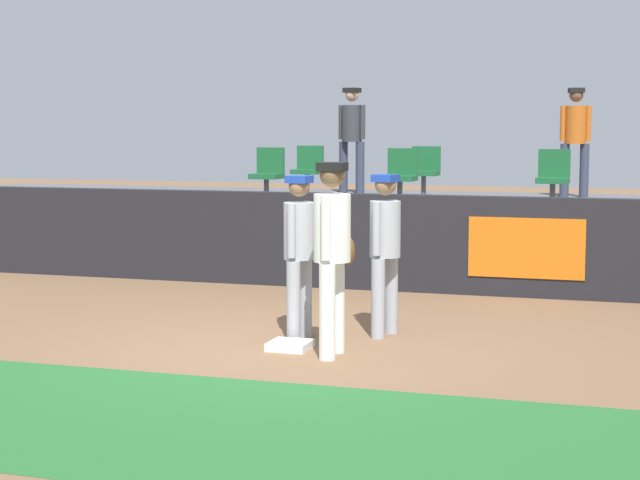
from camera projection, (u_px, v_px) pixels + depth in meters
ground_plane at (278, 350)px, 10.35m from camera, size 60.00×60.00×0.00m
grass_foreground_strip at (160, 420)px, 7.86m from camera, size 18.00×2.80×0.01m
first_base at (290, 345)px, 10.41m from camera, size 0.40×0.40×0.08m
player_fielder_home at (333, 245)px, 10.00m from camera, size 0.36×0.58×1.88m
player_runner_visitor at (385, 243)px, 10.99m from camera, size 0.39×0.47×1.72m
player_coach_visitor at (299, 245)px, 10.82m from camera, size 0.35×0.48×1.72m
field_wall at (381, 242)px, 14.19m from camera, size 18.00×0.26×1.31m
bleacher_platform at (420, 233)px, 16.64m from camera, size 18.00×4.80×1.07m
seat_back_center at (425, 169)px, 17.19m from camera, size 0.48×0.44×0.84m
seat_front_right at (553, 175)px, 14.81m from camera, size 0.45×0.44×0.84m
seat_front_center at (401, 173)px, 15.48m from camera, size 0.46×0.44×0.84m
seat_back_left at (308, 167)px, 17.80m from camera, size 0.47×0.44×0.84m
seat_front_left at (268, 171)px, 16.12m from camera, size 0.44×0.44×0.84m
spectator_hooded at (575, 134)px, 17.13m from camera, size 0.49×0.41×1.80m
spectator_capped at (352, 132)px, 18.15m from camera, size 0.51×0.41×1.84m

